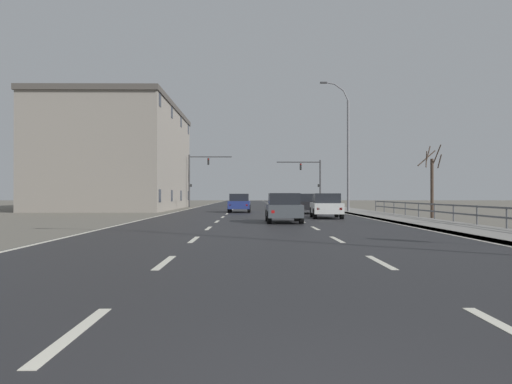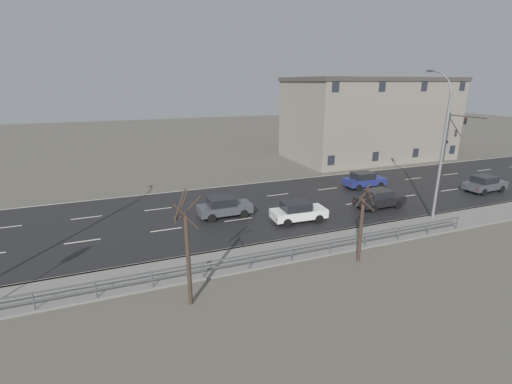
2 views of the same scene
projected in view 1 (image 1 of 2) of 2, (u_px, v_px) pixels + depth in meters
The scene contains 14 objects.
ground_plane at pixel (256, 210), 51.19m from camera, with size 160.00×160.00×0.12m.
road_asphalt_strip at pixel (255, 206), 63.19m from camera, with size 14.00×120.00×0.03m.
sidewalk_right at pixel (320, 206), 63.27m from camera, with size 3.00×120.00×0.12m.
guardrail at pixel (465, 211), 23.68m from camera, with size 0.07×33.88×1.00m.
street_lamp_midground at pixel (346, 148), 40.74m from camera, with size 2.43×0.24×10.91m.
traffic_signal_right at pixel (312, 176), 59.38m from camera, with size 5.37×0.36×5.70m.
traffic_signal_left at pixel (197, 173), 58.76m from camera, with size 5.18×0.36×6.29m.
car_mid_centre at pixel (293, 201), 51.04m from camera, with size 1.97×4.17×1.57m.
car_far_left at pixel (284, 208), 26.01m from camera, with size 1.85×4.11×1.57m.
car_near_right at pixel (326, 206), 30.89m from camera, with size 2.00×4.19×1.57m.
car_far_right at pixel (307, 203), 38.60m from camera, with size 1.91×4.14×1.57m.
car_near_left at pixel (239, 203), 41.18m from camera, with size 1.87×4.12×1.57m.
brick_building at pixel (120, 158), 50.99m from camera, with size 12.01×21.68×10.64m.
bare_tree_mid at pixel (432, 183), 31.39m from camera, with size 1.33×1.37×4.69m.
Camera 1 is at (-0.47, -3.20, 1.48)m, focal length 34.44 mm.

